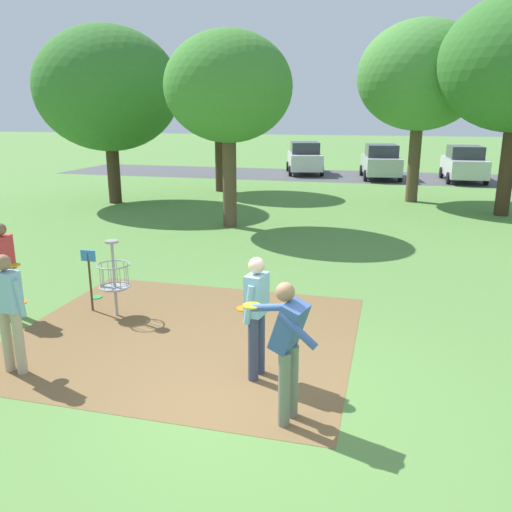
% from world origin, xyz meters
% --- Properties ---
extents(ground_plane, '(160.00, 160.00, 0.00)m').
position_xyz_m(ground_plane, '(0.00, 0.00, 0.00)').
color(ground_plane, '#5B8942').
extents(dirt_tee_pad, '(5.46, 4.84, 0.01)m').
position_xyz_m(dirt_tee_pad, '(-1.64, 1.75, 0.00)').
color(dirt_tee_pad, brown).
rests_on(dirt_tee_pad, ground).
extents(disc_golf_basket, '(0.98, 0.58, 1.39)m').
position_xyz_m(disc_golf_basket, '(-3.20, 2.25, 0.75)').
color(disc_golf_basket, '#9E9EA3').
rests_on(disc_golf_basket, ground).
extents(player_foreground_watching, '(0.48, 0.42, 1.71)m').
position_xyz_m(player_foreground_watching, '(-3.46, -0.02, 0.97)').
color(player_foreground_watching, tan).
rests_on(player_foreground_watching, ground).
extents(player_throwing, '(0.43, 0.49, 1.71)m').
position_xyz_m(player_throwing, '(-0.15, 0.70, 0.97)').
color(player_throwing, '#384260').
rests_on(player_throwing, ground).
extents(player_waiting_left, '(0.42, 0.48, 1.71)m').
position_xyz_m(player_waiting_left, '(-4.94, 1.71, 0.97)').
color(player_waiting_left, tan).
rests_on(player_waiting_left, ground).
extents(player_waiting_right, '(1.00, 0.72, 1.71)m').
position_xyz_m(player_waiting_right, '(0.46, -0.24, 0.99)').
color(player_waiting_right, slate).
rests_on(player_waiting_right, ground).
extents(frisbee_by_tee, '(0.21, 0.21, 0.02)m').
position_xyz_m(frisbee_by_tee, '(-4.00, 2.98, 0.01)').
color(frisbee_by_tee, green).
rests_on(frisbee_by_tee, ground).
extents(tree_near_left, '(5.48, 5.48, 6.71)m').
position_xyz_m(tree_near_left, '(-9.25, 13.20, 4.37)').
color(tree_near_left, '#422D1E').
rests_on(tree_near_left, ground).
extents(tree_near_right, '(4.87, 4.87, 6.96)m').
position_xyz_m(tree_near_right, '(2.30, 16.51, 4.86)').
color(tree_near_right, brown).
rests_on(tree_near_right, ground).
extents(tree_mid_center, '(3.86, 3.86, 5.90)m').
position_xyz_m(tree_mid_center, '(-3.44, 10.05, 4.23)').
color(tree_mid_center, brown).
rests_on(tree_mid_center, ground).
extents(tree_far_left, '(4.26, 4.26, 6.04)m').
position_xyz_m(tree_far_left, '(-6.16, 17.33, 4.21)').
color(tree_far_left, '#422D1E').
rests_on(tree_far_left, ground).
extents(parking_lot_strip, '(36.00, 6.00, 0.01)m').
position_xyz_m(parking_lot_strip, '(0.00, 24.71, 0.00)').
color(parking_lot_strip, '#4C4C51').
rests_on(parking_lot_strip, ground).
extents(parked_car_leftmost, '(2.76, 4.51, 1.84)m').
position_xyz_m(parked_car_leftmost, '(-3.59, 25.38, 0.92)').
color(parked_car_leftmost, silver).
rests_on(parked_car_leftmost, ground).
extents(parked_car_center_left, '(2.41, 4.41, 1.84)m').
position_xyz_m(parked_car_center_left, '(0.84, 24.08, 0.92)').
color(parked_car_center_left, '#B2B7BC').
rests_on(parked_car_center_left, ground).
extents(parked_car_center_right, '(2.16, 4.29, 1.84)m').
position_xyz_m(parked_car_center_right, '(5.10, 23.91, 0.92)').
color(parked_car_center_right, silver).
rests_on(parked_car_center_right, ground).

